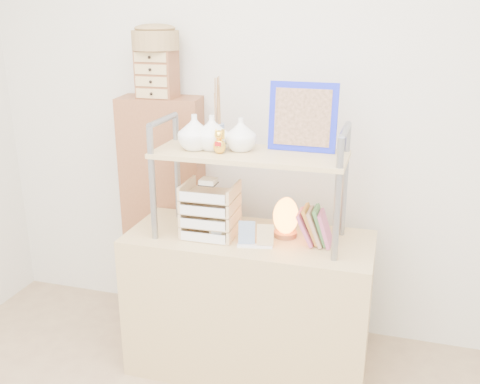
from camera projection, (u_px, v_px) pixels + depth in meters
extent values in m
cube|color=silver|center=(274.00, 107.00, 2.89)|extent=(3.40, 0.02, 2.60)
cube|color=tan|center=(249.00, 304.00, 2.73)|extent=(1.20, 0.50, 0.75)
cube|color=brown|center=(165.00, 212.00, 3.13)|extent=(0.48, 0.30, 1.35)
cylinder|color=gray|center=(152.00, 184.00, 2.50)|extent=(0.03, 0.03, 0.55)
cylinder|color=gray|center=(177.00, 167.00, 2.77)|extent=(0.03, 0.03, 0.55)
cylinder|color=gray|center=(163.00, 120.00, 2.55)|extent=(0.03, 0.30, 0.03)
cylinder|color=gray|center=(338.00, 201.00, 2.27)|extent=(0.03, 0.03, 0.55)
cylinder|color=gray|center=(345.00, 181.00, 2.54)|extent=(0.03, 0.03, 0.55)
cylinder|color=gray|center=(345.00, 131.00, 2.32)|extent=(0.03, 0.30, 0.03)
cube|color=tan|center=(250.00, 155.00, 2.48)|extent=(0.90, 0.34, 0.02)
imported|color=white|center=(195.00, 132.00, 2.50)|extent=(0.16, 0.16, 0.17)
imported|color=white|center=(212.00, 133.00, 2.50)|extent=(0.16, 0.16, 0.16)
imported|color=white|center=(241.00, 134.00, 2.48)|extent=(0.15, 0.15, 0.15)
cylinder|color=#224C96|center=(217.00, 134.00, 2.62)|extent=(0.07, 0.07, 0.10)
cube|color=#1621D0|center=(303.00, 117.00, 2.46)|extent=(0.32, 0.06, 0.32)
cube|color=#523825|center=(302.00, 117.00, 2.45)|extent=(0.26, 0.04, 0.26)
cube|color=#B44E77|center=(325.00, 228.00, 2.48)|extent=(0.07, 0.12, 0.17)
cube|color=#4B8844|center=(321.00, 226.00, 2.51)|extent=(0.07, 0.12, 0.17)
cube|color=tan|center=(316.00, 227.00, 2.50)|extent=(0.08, 0.13, 0.16)
cube|color=gold|center=(312.00, 225.00, 2.52)|extent=(0.08, 0.14, 0.16)
cube|color=#B44E77|center=(307.00, 226.00, 2.51)|extent=(0.09, 0.14, 0.16)
cube|color=tan|center=(211.00, 233.00, 2.63)|extent=(0.24, 0.22, 0.01)
cube|color=white|center=(203.00, 238.00, 2.52)|extent=(0.22, 0.01, 0.04)
cube|color=tan|center=(211.00, 221.00, 2.61)|extent=(0.24, 0.22, 0.01)
cube|color=white|center=(203.00, 225.00, 2.50)|extent=(0.22, 0.01, 0.04)
cube|color=tan|center=(210.00, 208.00, 2.59)|extent=(0.24, 0.22, 0.01)
cube|color=white|center=(202.00, 211.00, 2.48)|extent=(0.22, 0.01, 0.04)
cube|color=tan|center=(210.00, 195.00, 2.56)|extent=(0.24, 0.22, 0.01)
cube|color=white|center=(202.00, 198.00, 2.46)|extent=(0.22, 0.01, 0.04)
cube|color=beige|center=(208.00, 181.00, 2.52)|extent=(0.07, 0.07, 0.03)
cylinder|color=brown|center=(285.00, 234.00, 2.60)|extent=(0.11, 0.11, 0.02)
ellipsoid|color=orange|center=(286.00, 215.00, 2.57)|extent=(0.13, 0.12, 0.18)
cube|color=tan|center=(218.00, 230.00, 2.54)|extent=(0.08, 0.05, 0.11)
cylinder|color=white|center=(217.00, 231.00, 2.52)|extent=(0.05, 0.02, 0.05)
cube|color=white|center=(255.00, 246.00, 2.49)|extent=(0.17, 0.08, 0.01)
cube|color=navy|center=(247.00, 232.00, 2.49)|extent=(0.08, 0.04, 0.11)
cube|color=tan|center=(265.00, 235.00, 2.47)|extent=(0.08, 0.04, 0.10)
cube|color=brown|center=(157.00, 74.00, 2.86)|extent=(0.20, 0.15, 0.25)
cube|color=tan|center=(152.00, 94.00, 2.82)|extent=(0.18, 0.01, 0.05)
cube|color=tan|center=(151.00, 82.00, 2.80)|extent=(0.18, 0.01, 0.05)
cube|color=tan|center=(151.00, 69.00, 2.78)|extent=(0.18, 0.01, 0.05)
cube|color=tan|center=(150.00, 57.00, 2.76)|extent=(0.18, 0.01, 0.05)
cylinder|color=olive|center=(155.00, 40.00, 2.80)|extent=(0.25, 0.25, 0.10)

